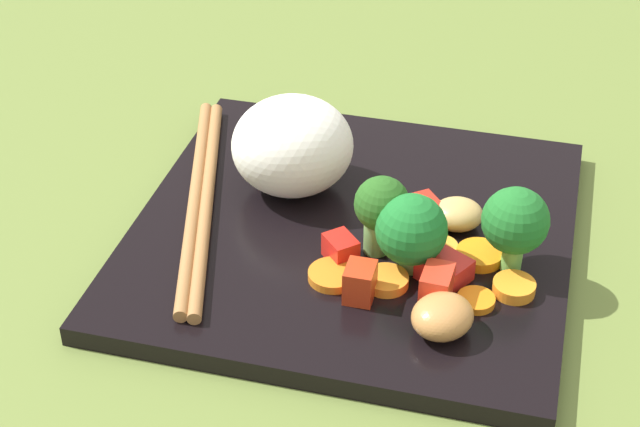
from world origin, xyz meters
The scene contains 20 objects.
ground_plane centered at (0.00, 0.00, -1.00)cm, with size 110.00×110.00×2.00cm, color olive.
square_plate centered at (0.00, 0.00, 0.67)cm, with size 28.18×28.18×1.33cm, color black.
rice_mound centered at (-3.41, -5.00, 4.70)cm, with size 7.91×8.24×6.73cm, color white.
broccoli_floret_0 centered at (1.89, 10.35, 4.71)cm, with size 4.14×4.14×5.66cm.
broccoli_floret_1 centered at (3.74, 4.36, 4.33)cm, with size 4.41×4.41×5.32cm.
broccoli_floret_2 centered at (2.33, 2.21, 4.69)cm, with size 3.47×3.47×5.44cm.
carrot_slice_0 centered at (1.65, 8.45, 1.67)cm, with size 2.93×2.93×0.67cm, color orange.
carrot_slice_1 centered at (5.49, 3.24, 1.65)cm, with size 2.76×2.76×0.64cm, color orange.
carrot_slice_2 centered at (5.72, -0.29, 1.61)cm, with size 3.08×3.08×0.55cm, color orange.
carrot_slice_3 centered at (4.37, 10.82, 1.71)cm, with size 2.58×2.58×0.75cm, color orange.
carrot_slice_4 centered at (5.94, 8.74, 1.57)cm, with size 2.27×2.27×0.47cm, color orange.
carrot_slice_5 centered at (1.43, 5.99, 1.62)cm, with size 2.12×2.12×0.58cm, color orange.
pepper_chunk_0 centered at (7.01, 1.93, 2.45)cm, with size 2.06×1.72×2.24cm, color red.
pepper_chunk_1 centered at (4.09, 6.55, 2.06)cm, with size 2.81×2.48×1.46cm, color red.
pepper_chunk_2 centered at (6.36, 6.40, 2.48)cm, with size 2.39×1.72×2.29cm, color red.
pepper_chunk_3 centered at (-1.25, 4.27, 2.13)cm, with size 2.52×2.77×1.60cm, color red.
pepper_chunk_4 centered at (3.70, -0.10, 2.15)cm, with size 2.09×1.63×1.63cm, color red.
chicken_piece_0 centered at (8.89, 7.11, 2.47)cm, with size 3.78×3.39×2.27cm, color #BE8043.
chicken_piece_1 centered at (-1.55, 6.60, 2.29)cm, with size 3.33×3.06×1.92cm, color tan.
chopstick_pair centered at (0.24, -10.50, 1.77)cm, with size 24.04×8.26×0.87cm.
Camera 1 is at (53.02, 10.87, 40.64)cm, focal length 57.27 mm.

